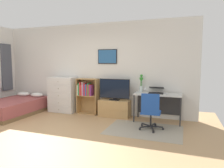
% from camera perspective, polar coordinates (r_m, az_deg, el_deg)
% --- Properties ---
extents(ground_plane, '(7.20, 7.20, 0.00)m').
position_cam_1_polar(ground_plane, '(4.45, -19.42, -14.64)').
color(ground_plane, tan).
extents(wall_back_with_posters, '(6.12, 0.09, 2.70)m').
position_cam_1_polar(wall_back_with_posters, '(6.23, -5.63, 4.31)').
color(wall_back_with_posters, silver).
rests_on(wall_back_with_posters, ground_plane).
extents(area_rug, '(1.70, 1.20, 0.01)m').
position_cam_1_polar(area_rug, '(4.84, 9.03, -12.59)').
color(area_rug, '#9E937F').
rests_on(area_rug, ground_plane).
extents(bed, '(1.27, 1.91, 0.56)m').
position_cam_1_polar(bed, '(6.77, -25.83, -5.76)').
color(bed, brown).
rests_on(bed, ground_plane).
extents(dresser, '(0.84, 0.46, 1.09)m').
position_cam_1_polar(dresser, '(6.51, -13.75, -2.92)').
color(dresser, silver).
rests_on(dresser, ground_plane).
extents(bookshelf, '(0.64, 0.30, 1.06)m').
position_cam_1_polar(bookshelf, '(6.14, -7.12, -2.47)').
color(bookshelf, tan).
rests_on(bookshelf, ground_plane).
extents(tv_stand, '(0.88, 0.41, 0.48)m').
position_cam_1_polar(tv_stand, '(5.83, 0.74, -6.84)').
color(tv_stand, tan).
rests_on(tv_stand, ground_plane).
extents(television, '(0.89, 0.16, 0.60)m').
position_cam_1_polar(television, '(5.71, 0.67, -1.57)').
color(television, black).
rests_on(television, tv_stand).
extents(desk, '(1.20, 0.57, 0.74)m').
position_cam_1_polar(desk, '(5.49, 12.86, -3.98)').
color(desk, silver).
rests_on(desk, ground_plane).
extents(office_chair, '(0.56, 0.58, 0.86)m').
position_cam_1_polar(office_chair, '(4.72, 10.80, -7.36)').
color(office_chair, '#232326').
rests_on(office_chair, ground_plane).
extents(laptop, '(0.40, 0.42, 0.17)m').
position_cam_1_polar(laptop, '(5.49, 12.35, -1.81)').
color(laptop, black).
rests_on(laptop, desk).
extents(computer_mouse, '(0.06, 0.10, 0.03)m').
position_cam_1_polar(computer_mouse, '(5.36, 15.17, -2.60)').
color(computer_mouse, silver).
rests_on(computer_mouse, desk).
extents(bamboo_vase, '(0.11, 0.11, 0.48)m').
position_cam_1_polar(bamboo_vase, '(5.63, 8.21, 0.32)').
color(bamboo_vase, silver).
rests_on(bamboo_vase, desk).
extents(wine_glass, '(0.07, 0.07, 0.18)m').
position_cam_1_polar(wine_glass, '(5.37, 9.31, -1.17)').
color(wine_glass, silver).
rests_on(wine_glass, desk).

